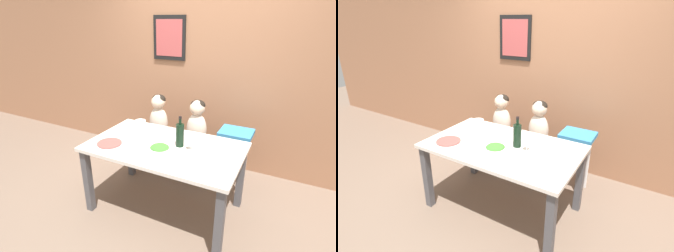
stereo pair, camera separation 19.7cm
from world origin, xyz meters
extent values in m
plane|color=#705B4C|center=(0.00, 0.00, 0.00)|extent=(14.00, 14.00, 0.00)
cube|color=#9E6B4C|center=(0.00, 1.19, 1.35)|extent=(10.00, 0.06, 2.70)
cube|color=black|center=(-0.53, 1.14, 1.66)|extent=(0.45, 0.02, 0.55)
cube|color=#B74C4C|center=(-0.53, 1.13, 1.66)|extent=(0.37, 0.00, 0.45)
cube|color=silver|center=(0.00, 0.00, 0.72)|extent=(1.50, 0.89, 0.03)
cube|color=#4C4C51|center=(-0.69, -0.38, 0.35)|extent=(0.07, 0.07, 0.71)
cube|color=#4C4C51|center=(0.69, -0.38, 0.35)|extent=(0.07, 0.07, 0.71)
cube|color=#4C4C51|center=(-0.69, 0.38, 0.35)|extent=(0.07, 0.07, 0.71)
cube|color=#4C4C51|center=(0.69, 0.38, 0.35)|extent=(0.07, 0.07, 0.71)
cylinder|color=silver|center=(-0.59, 0.57, 0.20)|extent=(0.04, 0.04, 0.40)
cylinder|color=silver|center=(-0.32, 0.57, 0.20)|extent=(0.04, 0.04, 0.40)
cylinder|color=silver|center=(-0.59, 0.84, 0.20)|extent=(0.04, 0.04, 0.40)
cylinder|color=silver|center=(-0.32, 0.84, 0.20)|extent=(0.04, 0.04, 0.40)
cube|color=#2D2D33|center=(-0.46, 0.70, 0.43)|extent=(0.42, 0.36, 0.05)
cylinder|color=silver|center=(-0.08, 0.57, 0.20)|extent=(0.04, 0.04, 0.40)
cylinder|color=silver|center=(0.20, 0.57, 0.20)|extent=(0.04, 0.04, 0.40)
cylinder|color=silver|center=(-0.08, 0.84, 0.20)|extent=(0.04, 0.04, 0.40)
cylinder|color=silver|center=(0.20, 0.84, 0.20)|extent=(0.04, 0.04, 0.40)
cube|color=#2D2D33|center=(0.06, 0.70, 0.43)|extent=(0.42, 0.36, 0.05)
cylinder|color=silver|center=(0.42, 0.59, 0.34)|extent=(0.04, 0.04, 0.68)
cylinder|color=silver|center=(0.65, 0.59, 0.34)|extent=(0.04, 0.04, 0.68)
cylinder|color=silver|center=(0.42, 0.82, 0.34)|extent=(0.04, 0.04, 0.68)
cylinder|color=silver|center=(0.65, 0.82, 0.34)|extent=(0.04, 0.04, 0.68)
cube|color=teal|center=(0.54, 0.70, 0.70)|extent=(0.36, 0.31, 0.05)
ellipsoid|color=beige|center=(-0.46, 0.70, 0.66)|extent=(0.25, 0.18, 0.41)
sphere|color=beige|center=(-0.46, 0.70, 0.93)|extent=(0.18, 0.18, 0.18)
ellipsoid|color=black|center=(-0.46, 0.71, 0.96)|extent=(0.18, 0.17, 0.13)
ellipsoid|color=beige|center=(0.06, 0.70, 0.66)|extent=(0.25, 0.18, 0.41)
sphere|color=beige|center=(0.06, 0.70, 0.93)|extent=(0.18, 0.18, 0.18)
ellipsoid|color=black|center=(0.06, 0.71, 0.96)|extent=(0.18, 0.17, 0.13)
cylinder|color=black|center=(0.13, 0.05, 0.85)|extent=(0.08, 0.08, 0.23)
cylinder|color=black|center=(0.13, 0.05, 1.01)|extent=(0.03, 0.03, 0.08)
cylinder|color=black|center=(0.13, 0.05, 1.03)|extent=(0.03, 0.03, 0.02)
cylinder|color=white|center=(-0.22, -0.08, 0.86)|extent=(0.10, 0.10, 0.25)
cylinder|color=white|center=(0.26, 0.02, 0.74)|extent=(0.06, 0.06, 0.00)
cylinder|color=white|center=(0.26, 0.02, 0.78)|extent=(0.01, 0.01, 0.07)
ellipsoid|color=white|center=(0.26, 0.02, 0.86)|extent=(0.07, 0.07, 0.09)
cylinder|color=white|center=(0.05, -0.19, 0.78)|extent=(0.21, 0.21, 0.07)
ellipsoid|color=#3D752D|center=(0.05, -0.19, 0.81)|extent=(0.17, 0.17, 0.05)
cylinder|color=#D14C47|center=(-0.51, -0.22, 0.75)|extent=(0.24, 0.24, 0.01)
cylinder|color=silver|center=(-0.37, 0.28, 0.75)|extent=(0.24, 0.24, 0.01)
cylinder|color=silver|center=(0.43, 0.24, 0.75)|extent=(0.24, 0.24, 0.01)
camera|label=1|loc=(1.06, -2.03, 1.88)|focal=28.00mm
camera|label=2|loc=(1.24, -1.94, 1.88)|focal=28.00mm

